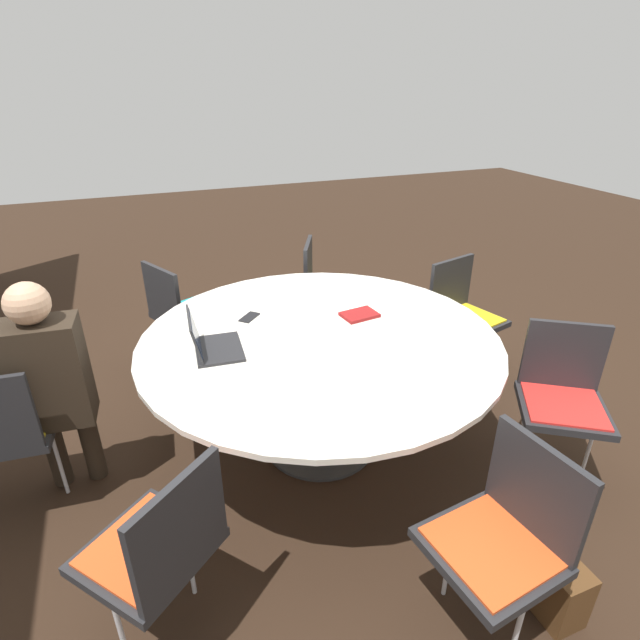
{
  "coord_description": "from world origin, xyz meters",
  "views": [
    {
      "loc": [
        -2.28,
        0.9,
        2.05
      ],
      "look_at": [
        0.0,
        0.0,
        0.85
      ],
      "focal_mm": 28.0,
      "sensor_mm": 36.0,
      "label": 1
    }
  ],
  "objects_px": {
    "spiral_notebook": "(359,315)",
    "cell_phone": "(249,317)",
    "chair_3": "(563,391)",
    "chair_6": "(181,308)",
    "laptop": "(209,343)",
    "handbag": "(545,575)",
    "chair_1": "(159,544)",
    "chair_5": "(324,284)",
    "chair_4": "(462,309)",
    "person_0": "(49,378)",
    "chair_2": "(505,531)",
    "chair_0": "(1,428)"
  },
  "relations": [
    {
      "from": "chair_0",
      "to": "laptop",
      "type": "height_order",
      "value": "laptop"
    },
    {
      "from": "chair_4",
      "to": "chair_2",
      "type": "bearing_deg",
      "value": 44.16
    },
    {
      "from": "chair_4",
      "to": "chair_6",
      "type": "distance_m",
      "value": 2.05
    },
    {
      "from": "chair_3",
      "to": "laptop",
      "type": "relative_size",
      "value": 2.58
    },
    {
      "from": "chair_4",
      "to": "chair_6",
      "type": "height_order",
      "value": "same"
    },
    {
      "from": "chair_5",
      "to": "spiral_notebook",
      "type": "xyz_separation_m",
      "value": [
        -1.07,
        0.2,
        0.23
      ]
    },
    {
      "from": "laptop",
      "to": "handbag",
      "type": "bearing_deg",
      "value": -135.47
    },
    {
      "from": "chair_3",
      "to": "chair_4",
      "type": "xyz_separation_m",
      "value": [
        1.07,
        -0.12,
        0.0
      ]
    },
    {
      "from": "chair_0",
      "to": "laptop",
      "type": "relative_size",
      "value": 2.58
    },
    {
      "from": "cell_phone",
      "to": "spiral_notebook",
      "type": "bearing_deg",
      "value": -109.62
    },
    {
      "from": "person_0",
      "to": "laptop",
      "type": "distance_m",
      "value": 0.79
    },
    {
      "from": "laptop",
      "to": "handbag",
      "type": "relative_size",
      "value": 0.95
    },
    {
      "from": "laptop",
      "to": "chair_2",
      "type": "bearing_deg",
      "value": -143.66
    },
    {
      "from": "chair_4",
      "to": "laptop",
      "type": "distance_m",
      "value": 1.92
    },
    {
      "from": "chair_1",
      "to": "laptop",
      "type": "distance_m",
      "value": 1.05
    },
    {
      "from": "chair_1",
      "to": "spiral_notebook",
      "type": "xyz_separation_m",
      "value": [
        1.04,
        -1.29,
        0.23
      ]
    },
    {
      "from": "chair_0",
      "to": "chair_5",
      "type": "bearing_deg",
      "value": 33.19
    },
    {
      "from": "chair_1",
      "to": "person_0",
      "type": "distance_m",
      "value": 1.12
    },
    {
      "from": "chair_1",
      "to": "chair_4",
      "type": "distance_m",
      "value": 2.59
    },
    {
      "from": "chair_4",
      "to": "handbag",
      "type": "xyz_separation_m",
      "value": [
        -1.7,
        0.75,
        -0.39
      ]
    },
    {
      "from": "person_0",
      "to": "handbag",
      "type": "height_order",
      "value": "person_0"
    },
    {
      "from": "chair_1",
      "to": "chair_3",
      "type": "relative_size",
      "value": 1.0
    },
    {
      "from": "chair_1",
      "to": "spiral_notebook",
      "type": "relative_size",
      "value": 3.87
    },
    {
      "from": "chair_6",
      "to": "handbag",
      "type": "xyz_separation_m",
      "value": [
        -2.47,
        -1.15,
        -0.39
      ]
    },
    {
      "from": "chair_6",
      "to": "chair_0",
      "type": "bearing_deg",
      "value": -67.93
    },
    {
      "from": "chair_3",
      "to": "chair_6",
      "type": "distance_m",
      "value": 2.56
    },
    {
      "from": "cell_phone",
      "to": "chair_1",
      "type": "bearing_deg",
      "value": 152.05
    },
    {
      "from": "handbag",
      "to": "chair_2",
      "type": "bearing_deg",
      "value": 90.48
    },
    {
      "from": "chair_2",
      "to": "chair_4",
      "type": "xyz_separation_m",
      "value": [
        1.7,
        -1.04,
        0.0
      ]
    },
    {
      "from": "handbag",
      "to": "laptop",
      "type": "bearing_deg",
      "value": 39.54
    },
    {
      "from": "person_0",
      "to": "handbag",
      "type": "distance_m",
      "value": 2.45
    },
    {
      "from": "person_0",
      "to": "handbag",
      "type": "relative_size",
      "value": 3.42
    },
    {
      "from": "chair_2",
      "to": "person_0",
      "type": "distance_m",
      "value": 2.17
    },
    {
      "from": "chair_5",
      "to": "spiral_notebook",
      "type": "distance_m",
      "value": 1.11
    },
    {
      "from": "chair_3",
      "to": "chair_4",
      "type": "relative_size",
      "value": 1.0
    },
    {
      "from": "chair_4",
      "to": "chair_1",
      "type": "bearing_deg",
      "value": 15.4
    },
    {
      "from": "chair_3",
      "to": "laptop",
      "type": "xyz_separation_m",
      "value": [
        0.73,
        1.74,
        0.27
      ]
    },
    {
      "from": "chair_1",
      "to": "chair_6",
      "type": "bearing_deg",
      "value": 41.06
    },
    {
      "from": "chair_1",
      "to": "person_0",
      "type": "xyz_separation_m",
      "value": [
        1.03,
        0.4,
        0.19
      ]
    },
    {
      "from": "cell_phone",
      "to": "handbag",
      "type": "relative_size",
      "value": 0.41
    },
    {
      "from": "chair_3",
      "to": "person_0",
      "type": "height_order",
      "value": "person_0"
    },
    {
      "from": "chair_0",
      "to": "spiral_notebook",
      "type": "bearing_deg",
      "value": 7.27
    },
    {
      "from": "chair_3",
      "to": "chair_5",
      "type": "bearing_deg",
      "value": -38.18
    },
    {
      "from": "spiral_notebook",
      "to": "cell_phone",
      "type": "xyz_separation_m",
      "value": [
        0.22,
        0.62,
        -0.01
      ]
    },
    {
      "from": "chair_1",
      "to": "spiral_notebook",
      "type": "distance_m",
      "value": 1.68
    },
    {
      "from": "chair_4",
      "to": "cell_phone",
      "type": "height_order",
      "value": "chair_4"
    },
    {
      "from": "chair_3",
      "to": "chair_6",
      "type": "height_order",
      "value": "same"
    },
    {
      "from": "chair_2",
      "to": "handbag",
      "type": "height_order",
      "value": "chair_2"
    },
    {
      "from": "chair_3",
      "to": "spiral_notebook",
      "type": "bearing_deg",
      "value": -11.49
    },
    {
      "from": "chair_2",
      "to": "spiral_notebook",
      "type": "relative_size",
      "value": 3.87
    }
  ]
}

